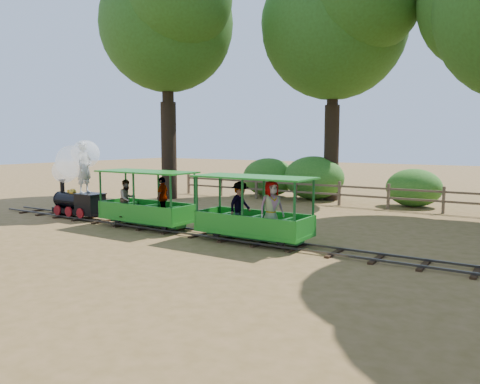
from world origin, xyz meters
The scene contains 11 objects.
ground centered at (0.00, 0.00, 0.00)m, with size 90.00×90.00×0.00m, color #986E41.
track centered at (0.00, 0.00, 0.07)m, with size 22.00×1.00×0.10m.
locomotive centered at (-7.45, 0.07, 1.57)m, with size 2.38×1.12×2.74m.
carriage_front centered at (-4.09, -0.01, 0.75)m, with size 3.17×1.31×1.65m.
carriage_rear centered at (-0.25, -0.01, 0.80)m, with size 3.17×1.30×1.65m.
oak_nw centered at (-8.53, 6.08, 8.10)m, with size 7.43×6.54×10.79m.
oak_nc centered at (-2.03, 9.58, 7.89)m, with size 7.84×6.90×10.72m.
fence centered at (0.00, 8.00, 0.58)m, with size 18.10×0.10×1.00m.
shrub_west centered at (-5.10, 9.30, 0.91)m, with size 2.64×2.03×1.83m, color #2D6B1E.
shrub_mid_w centered at (-2.75, 9.30, 0.98)m, with size 2.84×2.19×1.97m, color #2D6B1E.
shrub_mid_e centered at (1.65, 9.30, 0.77)m, with size 2.22×1.71×1.54m, color #2D6B1E.
Camera 1 is at (6.03, -10.25, 2.66)m, focal length 35.00 mm.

